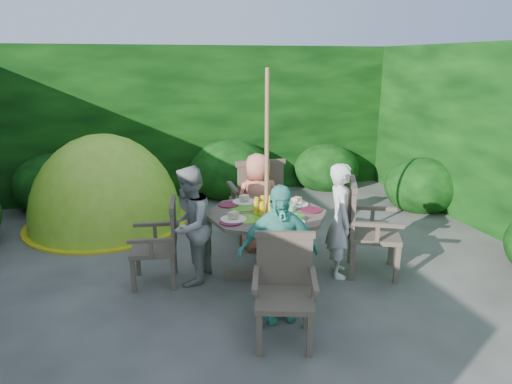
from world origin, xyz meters
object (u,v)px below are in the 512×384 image
object	(u,v)px
garden_chair_left	(161,242)
child_back	(258,202)
garden_chair_right	(366,227)
patio_table	(267,223)
dome_tent	(108,224)
child_right	(341,220)
garden_chair_back	(257,198)
parasol_pole	(267,179)
child_left	(190,226)
child_front	(278,253)
garden_chair_front	(284,287)

from	to	relation	value
garden_chair_left	child_back	world-z (taller)	child_back
garden_chair_right	garden_chair_left	xyz separation A→B (m)	(-2.17, 0.36, -0.07)
patio_table	dome_tent	xyz separation A→B (m)	(-1.71, 2.23, -0.63)
child_back	child_right	bearing A→B (deg)	123.49
garden_chair_back	garden_chair_right	bearing A→B (deg)	125.89
garden_chair_left	garden_chair_back	world-z (taller)	garden_chair_back
parasol_pole	garden_chair_back	xyz separation A→B (m)	(0.20, 1.07, -0.54)
parasol_pole	garden_chair_right	xyz separation A→B (m)	(1.08, -0.17, -0.57)
child_left	child_back	size ratio (longest dim) A/B	1.03
parasol_pole	child_front	size ratio (longest dim) A/B	1.75
garden_chair_front	child_front	distance (m)	0.35
garden_chair_right	garden_chair_back	xyz separation A→B (m)	(-0.88, 1.24, 0.03)
parasol_pole	garden_chair_front	xyz separation A→B (m)	(-0.18, -1.09, -0.64)
garden_chair_right	garden_chair_front	size ratio (longest dim) A/B	1.15
garden_chair_right	dome_tent	world-z (taller)	dome_tent
garden_chair_right	child_front	size ratio (longest dim) A/B	0.79
patio_table	child_left	size ratio (longest dim) A/B	1.19
garden_chair_right	child_right	distance (m)	0.31
child_front	dome_tent	size ratio (longest dim) A/B	0.49
garden_chair_left	child_right	world-z (taller)	child_right
garden_chair_right	child_front	world-z (taller)	child_front
garden_chair_right	child_back	xyz separation A→B (m)	(-0.94, 0.96, 0.07)
child_right	dome_tent	bearing A→B (deg)	63.25
child_front	child_left	bearing A→B (deg)	128.72
garden_chair_front	child_back	world-z (taller)	child_back
patio_table	garden_chair_right	size ratio (longest dim) A/B	1.49
garden_chair_left	garden_chair_front	size ratio (longest dim) A/B	0.99
garden_chair_right	child_left	bearing A→B (deg)	105.29
garden_chair_back	child_front	xyz separation A→B (m)	(-0.34, -1.86, 0.07)
garden_chair_back	dome_tent	distance (m)	2.30
patio_table	child_back	distance (m)	0.80
garden_chair_front	child_left	distance (m)	1.38
parasol_pole	child_right	distance (m)	0.93
garden_chair_back	parasol_pole	bearing A→B (deg)	79.71
patio_table	parasol_pole	xyz separation A→B (m)	(-0.00, -0.00, 0.47)
child_right	garden_chair_front	bearing A→B (deg)	151.23
child_front	garden_chair_front	bearing A→B (deg)	-94.23
child_right	child_left	size ratio (longest dim) A/B	1.00
garden_chair_front	child_back	xyz separation A→B (m)	(0.32, 1.88, 0.14)
garden_chair_left	garden_chair_front	bearing A→B (deg)	43.81
child_back	child_front	bearing A→B (deg)	78.49
garden_chair_left	garden_chair_front	distance (m)	1.57
garden_chair_front	child_left	bearing A→B (deg)	134.46
garden_chair_right	child_left	distance (m)	1.90
patio_table	child_left	distance (m)	0.80
parasol_pole	child_back	distance (m)	0.94
garden_chair_left	child_left	size ratio (longest dim) A/B	0.69
patio_table	garden_chair_front	xyz separation A→B (m)	(-0.19, -1.09, -0.17)
garden_chair_front	patio_table	bearing A→B (deg)	98.51
patio_table	child_back	xyz separation A→B (m)	(0.13, 0.79, -0.02)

